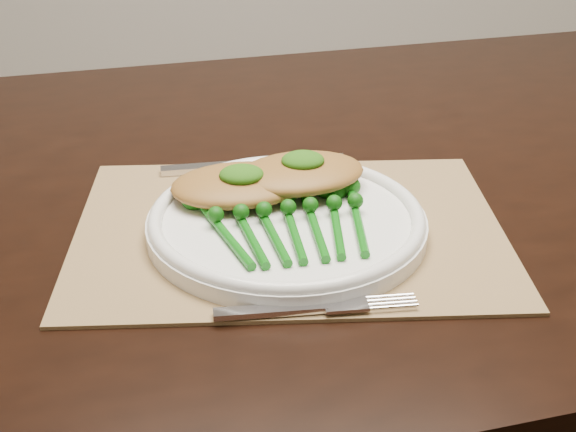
{
  "coord_description": "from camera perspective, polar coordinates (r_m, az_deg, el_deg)",
  "views": [
    {
      "loc": [
        0.0,
        -0.81,
        1.16
      ],
      "look_at": [
        0.06,
        -0.12,
        0.78
      ],
      "focal_mm": 50.0,
      "sensor_mm": 36.0,
      "label": 1
    }
  ],
  "objects": [
    {
      "name": "dining_table",
      "position": [
        1.17,
        3.35,
        -13.14
      ],
      "size": [
        1.73,
        1.16,
        0.75
      ],
      "rotation": [
        0.0,
        0.0,
        0.17
      ],
      "color": "black",
      "rests_on": "ground"
    },
    {
      "name": "knife",
      "position": [
        0.95,
        -3.71,
        3.61
      ],
      "size": [
        0.22,
        0.04,
        0.01
      ],
      "rotation": [
        0.0,
        0.0,
        0.09
      ],
      "color": "silver",
      "rests_on": "placemat"
    },
    {
      "name": "chicken_fillet_left",
      "position": [
        0.84,
        -3.52,
        2.22
      ],
      "size": [
        0.15,
        0.11,
        0.03
      ],
      "primitive_type": "ellipsoid",
      "rotation": [
        0.0,
        0.0,
        0.1
      ],
      "color": "#9E6B2D",
      "rests_on": "dinner_plate"
    },
    {
      "name": "placemat",
      "position": [
        0.82,
        0.09,
        -0.96
      ],
      "size": [
        0.45,
        0.34,
        0.0
      ],
      "primitive_type": "cube",
      "rotation": [
        0.0,
        0.0,
        -0.04
      ],
      "color": "#92734A",
      "rests_on": "dining_table"
    },
    {
      "name": "dinner_plate",
      "position": [
        0.81,
        -0.09,
        -0.35
      ],
      "size": [
        0.28,
        0.28,
        0.03
      ],
      "color": "white",
      "rests_on": "placemat"
    },
    {
      "name": "pesto_dollop_left",
      "position": [
        0.83,
        -3.33,
        2.96
      ],
      "size": [
        0.05,
        0.04,
        0.02
      ],
      "primitive_type": "ellipsoid",
      "color": "#19480A",
      "rests_on": "chicken_fillet_left"
    },
    {
      "name": "fork",
      "position": [
        0.7,
        2.96,
        -6.43
      ],
      "size": [
        0.18,
        0.03,
        0.01
      ],
      "rotation": [
        0.0,
        0.0,
        0.04
      ],
      "color": "silver",
      "rests_on": "placemat"
    },
    {
      "name": "chicken_fillet_right",
      "position": [
        0.85,
        0.86,
        3.07
      ],
      "size": [
        0.16,
        0.13,
        0.03
      ],
      "primitive_type": "ellipsoid",
      "rotation": [
        0.0,
        0.0,
        0.22
      ],
      "color": "#9E6B2D",
      "rests_on": "dinner_plate"
    },
    {
      "name": "broccolini_bundle",
      "position": [
        0.78,
        0.25,
        -0.67
      ],
      "size": [
        0.18,
        0.19,
        0.04
      ],
      "rotation": [
        0.0,
        0.0,
        0.12
      ],
      "color": "#0B5A0D",
      "rests_on": "dinner_plate"
    },
    {
      "name": "pesto_dollop_right",
      "position": [
        0.85,
        1.06,
        3.97
      ],
      "size": [
        0.05,
        0.04,
        0.02
      ],
      "primitive_type": "ellipsoid",
      "color": "#19480A",
      "rests_on": "chicken_fillet_right"
    }
  ]
}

